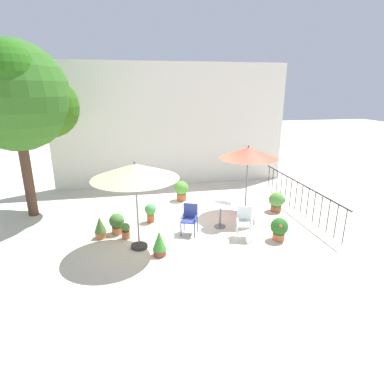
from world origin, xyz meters
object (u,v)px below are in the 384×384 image
(patio_umbrella_0, at_px, (135,172))
(patio_chair_0, at_px, (190,217))
(potted_plant_1, at_px, (159,243))
(potted_plant_6, at_px, (276,201))
(patio_umbrella_1, at_px, (248,154))
(potted_plant_7, at_px, (150,211))
(cafe_table_0, at_px, (220,211))
(potted_plant_0, at_px, (181,190))
(potted_plant_5, at_px, (100,227))
(potted_plant_3, at_px, (126,230))
(potted_plant_2, at_px, (117,223))
(patio_chair_1, at_px, (244,220))
(shade_tree, at_px, (17,96))
(potted_plant_4, at_px, (279,228))

(patio_umbrella_0, bearing_deg, patio_chair_0, 23.35)
(potted_plant_1, xyz_separation_m, potted_plant_6, (4.21, 2.27, 0.02))
(patio_umbrella_1, relative_size, potted_plant_7, 3.81)
(patio_umbrella_1, relative_size, potted_plant_1, 3.46)
(patio_umbrella_0, relative_size, cafe_table_0, 3.14)
(potted_plant_6, bearing_deg, patio_umbrella_0, -159.54)
(patio_chair_0, bearing_deg, potted_plant_0, 85.64)
(potted_plant_0, xyz_separation_m, potted_plant_5, (-2.74, -2.68, -0.08))
(patio_chair_0, height_order, potted_plant_3, patio_chair_0)
(patio_umbrella_0, height_order, patio_chair_0, patio_umbrella_0)
(patio_chair_0, bearing_deg, potted_plant_2, 170.09)
(cafe_table_0, relative_size, patio_chair_1, 0.85)
(shade_tree, distance_m, potted_plant_6, 8.82)
(potted_plant_5, relative_size, potted_plant_6, 0.95)
(shade_tree, relative_size, potted_plant_2, 8.81)
(patio_chair_1, xyz_separation_m, potted_plant_0, (-1.23, 3.41, -0.10))
(patio_umbrella_0, xyz_separation_m, patio_chair_0, (1.48, 0.64, -1.57))
(cafe_table_0, height_order, potted_plant_0, cafe_table_0)
(potted_plant_2, bearing_deg, potted_plant_0, 47.29)
(patio_umbrella_0, xyz_separation_m, potted_plant_0, (1.70, 3.48, -1.66))
(potted_plant_1, bearing_deg, patio_umbrella_1, 36.57)
(patio_umbrella_1, relative_size, potted_plant_5, 3.61)
(potted_plant_2, bearing_deg, potted_plant_4, -16.38)
(patio_chair_1, bearing_deg, shade_tree, 154.57)
(potted_plant_0, relative_size, potted_plant_7, 1.22)
(potted_plant_4, bearing_deg, potted_plant_1, -176.19)
(patio_chair_1, bearing_deg, cafe_table_0, 120.61)
(patio_umbrella_0, xyz_separation_m, cafe_table_0, (2.46, 0.86, -1.56))
(potted_plant_5, height_order, potted_plant_7, potted_plant_5)
(potted_plant_0, bearing_deg, patio_umbrella_0, -116.02)
(potted_plant_0, bearing_deg, potted_plant_6, -29.84)
(patio_chair_0, xyz_separation_m, potted_plant_2, (-2.07, 0.36, -0.16))
(potted_plant_3, bearing_deg, patio_umbrella_1, 16.55)
(patio_chair_1, bearing_deg, potted_plant_2, 165.20)
(potted_plant_2, xyz_separation_m, potted_plant_7, (1.01, 0.64, 0.02))
(potted_plant_2, bearing_deg, shade_tree, 143.22)
(potted_plant_0, xyz_separation_m, potted_plant_2, (-2.29, -2.48, -0.07))
(potted_plant_6, height_order, potted_plant_7, potted_plant_6)
(potted_plant_1, relative_size, potted_plant_5, 1.04)
(patio_chair_1, height_order, potted_plant_7, patio_chair_1)
(shade_tree, height_order, potted_plant_5, shade_tree)
(potted_plant_0, distance_m, potted_plant_3, 3.52)
(potted_plant_1, bearing_deg, potted_plant_0, 73.19)
(shade_tree, bearing_deg, cafe_table_0, -20.66)
(potted_plant_2, bearing_deg, patio_umbrella_0, -59.53)
(patio_umbrella_1, xyz_separation_m, cafe_table_0, (-1.14, -0.93, -1.52))
(potted_plant_2, relative_size, potted_plant_6, 0.92)
(cafe_table_0, distance_m, potted_plant_0, 2.73)
(patio_chair_0, xyz_separation_m, patio_chair_1, (1.45, -0.57, 0.01))
(potted_plant_1, height_order, potted_plant_3, potted_plant_1)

